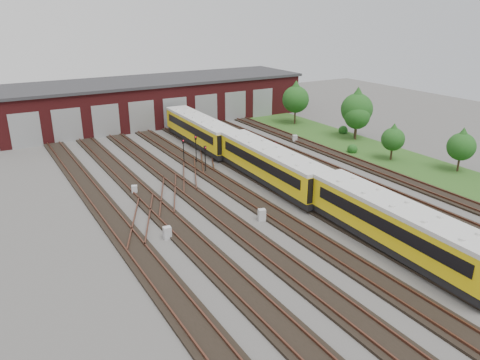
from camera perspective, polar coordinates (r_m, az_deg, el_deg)
ground at (r=39.68m, az=7.72°, el=-4.46°), size 120.00×120.00×0.00m
track_network at (r=39.96m, az=7.02°, el=-4.08°), size 30.40×70.00×0.33m
maintenance_shed at (r=72.94m, az=-12.00°, el=9.36°), size 51.00×12.50×6.35m
grass_verge at (r=58.81m, az=16.44°, el=3.18°), size 8.00×55.00×0.05m
metro_train at (r=46.03m, az=3.73°, el=1.92°), size 3.46×48.06×3.30m
signal_mast_0 at (r=52.14m, az=-6.91°, el=3.87°), size 0.27×0.26×2.93m
signal_mast_1 at (r=49.31m, az=-4.26°, el=2.99°), size 0.26×0.24×2.92m
signal_mast_2 at (r=52.32m, az=-5.40°, el=4.19°), size 0.28×0.27×3.23m
signal_mast_3 at (r=51.17m, az=4.31°, el=3.53°), size 0.22×0.21×2.80m
relay_cabinet_0 at (r=36.01m, az=-8.86°, el=-6.37°), size 0.60×0.51×0.96m
relay_cabinet_1 at (r=44.91m, az=-12.74°, el=-1.18°), size 0.64×0.59×0.87m
relay_cabinet_2 at (r=38.51m, az=2.68°, el=-4.27°), size 0.71×0.65×0.99m
relay_cabinet_3 at (r=66.81m, az=-2.07°, el=6.41°), size 0.67×0.60×0.95m
relay_cabinet_4 at (r=61.40m, az=6.69°, el=5.03°), size 0.69×0.63×0.95m
tree_0 at (r=70.58m, az=6.81°, el=10.12°), size 3.94×3.94×6.54m
tree_1 at (r=63.32m, az=14.12°, el=7.91°), size 3.35×3.35×5.56m
tree_2 at (r=63.94m, az=14.09°, el=8.82°), size 4.16×4.16×6.89m
tree_3 at (r=55.82m, az=18.18°, el=5.06°), size 2.63×2.63×4.35m
tree_4 at (r=54.32m, az=25.43°, el=4.05°), size 2.93×2.93×4.86m
bush_1 at (r=58.10m, az=13.55°, el=3.85°), size 1.21×1.21×1.21m
bush_2 at (r=66.89m, az=12.48°, el=6.10°), size 1.27×1.27×1.27m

